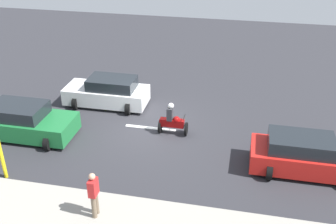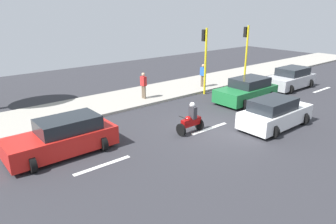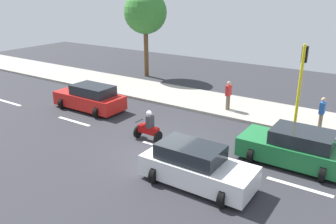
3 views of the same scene
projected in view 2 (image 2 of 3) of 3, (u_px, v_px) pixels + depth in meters
ground_plane at (210, 130)px, 15.62m from camera, size 40.00×60.00×0.10m
sidewalk at (133, 97)px, 20.68m from camera, size 4.00×60.00×0.15m
lane_stripe_far_north at (322, 90)px, 22.84m from camera, size 0.20×2.40×0.01m
lane_stripe_north at (276, 106)px, 19.22m from camera, size 0.20×2.40×0.01m
lane_stripe_mid at (210, 128)px, 15.60m from camera, size 0.20×2.40×0.01m
lane_stripe_south at (103, 165)px, 11.98m from camera, size 0.20×2.40×0.01m
car_red at (63, 137)px, 12.77m from camera, size 2.20×4.39×1.52m
car_green at (247, 91)px, 19.85m from camera, size 2.36×4.25×1.52m
car_white at (275, 113)px, 15.63m from camera, size 2.16×4.21×1.52m
car_silver at (290, 79)px, 23.20m from camera, size 2.31×4.27×1.52m
motorcycle at (191, 120)px, 14.92m from camera, size 0.60×1.30×1.53m
pedestrian_near_signal at (203, 75)px, 22.86m from camera, size 0.40×0.24×1.69m
pedestrian_by_tree at (144, 85)px, 19.94m from camera, size 0.40×0.24×1.69m
traffic_light_corner at (205, 52)px, 20.92m from camera, size 0.49×0.24×4.50m
traffic_light_midblock at (246, 47)px, 23.62m from camera, size 0.49×0.24×4.50m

